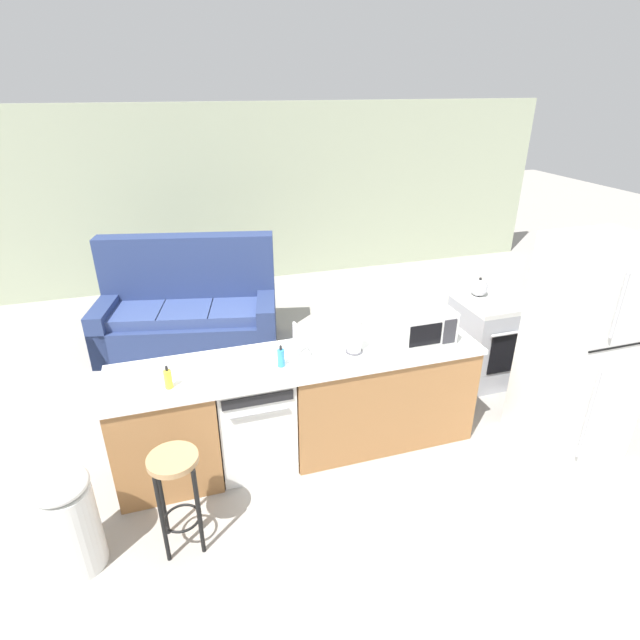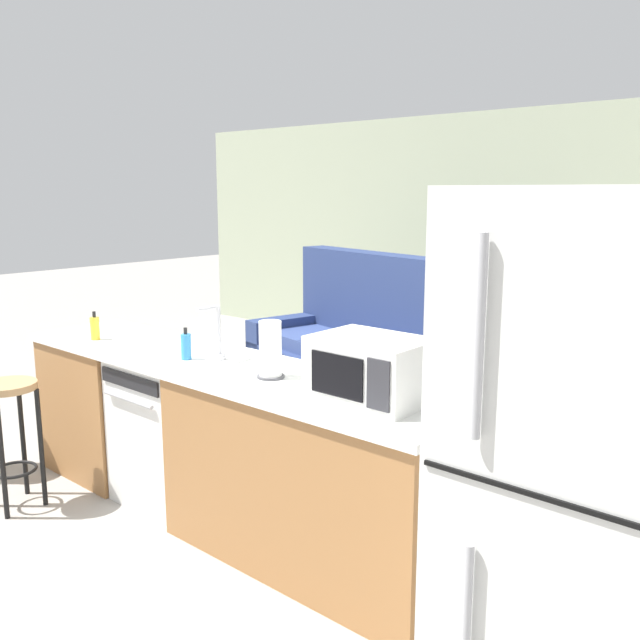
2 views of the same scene
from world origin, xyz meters
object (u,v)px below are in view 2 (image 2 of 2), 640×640
couch (361,356)px  soap_bottle (186,346)px  dishwasher (176,430)px  paper_towel_roll (270,350)px  bar_stool (10,418)px  refrigerator (604,533)px  microwave (371,369)px  dish_soap_bottle (95,328)px

couch → soap_bottle: bearing=-76.0°
dishwasher → paper_towel_roll: paper_towel_roll is taller
paper_towel_roll → soap_bottle: paper_towel_roll is taller
dishwasher → couch: size_ratio=0.39×
bar_stool → couch: 2.94m
couch → dishwasher: bearing=-81.1°
refrigerator → couch: size_ratio=0.85×
microwave → bar_stool: (-2.04, -0.68, -0.50)m
dishwasher → paper_towel_roll: 1.04m
refrigerator → dish_soap_bottle: (-3.19, 0.42, 0.07)m
bar_stool → couch: (0.27, 2.92, -0.14)m
refrigerator → dish_soap_bottle: 3.22m
paper_towel_roll → soap_bottle: bearing=-176.0°
dishwasher → dish_soap_bottle: dish_soap_bottle is taller
soap_bottle → dishwasher: bearing=161.0°
bar_stool → couch: bearing=84.8°
refrigerator → couch: refrigerator is taller
paper_towel_roll → dish_soap_bottle: paper_towel_roll is taller
soap_bottle → refrigerator: bearing=-11.2°
couch → refrigerator: bearing=-43.3°
paper_towel_roll → soap_bottle: size_ratio=1.60×
dish_soap_bottle → couch: bearing=84.1°
soap_bottle → dish_soap_bottle: same height
refrigerator → soap_bottle: refrigerator is taller
soap_bottle → microwave: bearing=3.7°
refrigerator → paper_towel_roll: 1.85m
refrigerator → couch: (-2.95, 2.78, -0.51)m
bar_stool → couch: couch is taller
dishwasher → microwave: size_ratio=1.68×
soap_bottle → bar_stool: bearing=-144.2°
dishwasher → refrigerator: bearing=-11.9°
dish_soap_bottle → couch: 2.45m
refrigerator → bar_stool: refrigerator is taller
dishwasher → dish_soap_bottle: size_ratio=4.77×
soap_bottle → couch: (-0.58, 2.31, -0.58)m
refrigerator → paper_towel_roll: refrigerator is taller
dish_soap_bottle → dishwasher: bearing=12.7°
refrigerator → paper_towel_roll: size_ratio=6.44×
paper_towel_roll → couch: couch is taller
microwave → couch: bearing=128.4°
refrigerator → bar_stool: bearing=-177.6°
soap_bottle → bar_stool: soap_bottle is taller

